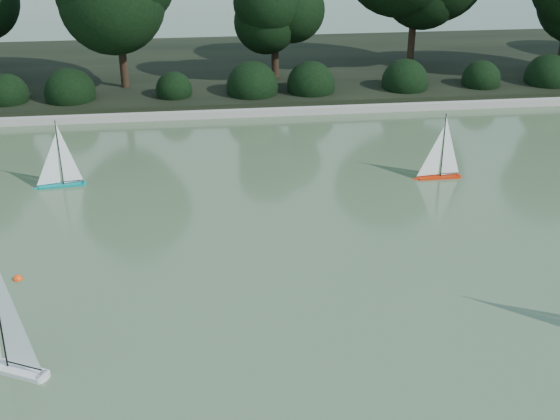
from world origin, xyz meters
name	(u,v)px	position (x,y,z in m)	size (l,w,h in m)	color
ground	(300,329)	(0.00, 0.00, 0.00)	(80.00, 80.00, 0.00)	#37462A
pond_coping	(246,112)	(0.00, 9.00, 0.09)	(40.00, 0.35, 0.18)	gray
far_bank	(235,69)	(0.00, 13.00, 0.15)	(40.00, 8.00, 0.30)	black
shrub_hedge	(243,88)	(0.00, 9.90, 0.45)	(29.10, 1.10, 1.10)	black
sailboat_orange	(436,168)	(3.32, 4.62, 0.21)	(0.99, 0.17, 1.36)	red
sailboat_teal	(56,176)	(-3.85, 5.09, 0.21)	(1.01, 0.27, 1.37)	#027D79
race_buoy	(18,279)	(-3.87, 1.71, 0.00)	(0.14, 0.14, 0.14)	#F63F0C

